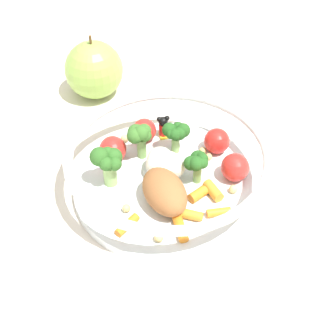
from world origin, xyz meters
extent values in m
plane|color=silver|center=(0.00, 0.00, 0.00)|extent=(2.40, 2.40, 0.00)
cylinder|color=white|center=(-0.01, 0.01, 0.01)|extent=(0.22, 0.22, 0.01)
torus|color=white|center=(-0.01, 0.01, 0.06)|extent=(0.24, 0.24, 0.01)
ellipsoid|color=#935B33|center=(0.01, -0.02, 0.03)|extent=(0.08, 0.07, 0.04)
cylinder|color=#8EB766|center=(-0.03, 0.06, 0.02)|extent=(0.01, 0.01, 0.02)
sphere|color=#23561E|center=(-0.02, 0.06, 0.04)|extent=(0.02, 0.02, 0.02)
sphere|color=#23561E|center=(-0.02, 0.07, 0.04)|extent=(0.02, 0.02, 0.02)
sphere|color=#23561E|center=(-0.03, 0.07, 0.04)|extent=(0.01, 0.01, 0.01)
sphere|color=#23561E|center=(-0.04, 0.06, 0.04)|extent=(0.02, 0.02, 0.02)
sphere|color=#23561E|center=(-0.04, 0.05, 0.05)|extent=(0.02, 0.02, 0.02)
sphere|color=#23561E|center=(-0.03, 0.05, 0.04)|extent=(0.01, 0.01, 0.01)
sphere|color=#23561E|center=(-0.03, 0.05, 0.05)|extent=(0.01, 0.01, 0.01)
cylinder|color=#7FAD5B|center=(0.02, 0.03, 0.02)|extent=(0.01, 0.01, 0.02)
sphere|color=#23561E|center=(0.03, 0.03, 0.04)|extent=(0.01, 0.01, 0.01)
sphere|color=#23561E|center=(0.02, 0.03, 0.05)|extent=(0.01, 0.01, 0.01)
sphere|color=#23561E|center=(0.02, 0.04, 0.05)|extent=(0.01, 0.01, 0.01)
sphere|color=#23561E|center=(0.02, 0.04, 0.04)|extent=(0.02, 0.02, 0.02)
sphere|color=#23561E|center=(0.02, 0.03, 0.04)|extent=(0.01, 0.01, 0.01)
sphere|color=#23561E|center=(0.02, 0.02, 0.04)|extent=(0.02, 0.02, 0.02)
sphere|color=#23561E|center=(0.02, 0.02, 0.04)|extent=(0.02, 0.02, 0.02)
sphere|color=#23561E|center=(0.02, 0.03, 0.04)|extent=(0.01, 0.01, 0.01)
cylinder|color=#7FAD5B|center=(-0.06, 0.03, 0.03)|extent=(0.01, 0.01, 0.03)
sphere|color=#386B28|center=(-0.05, 0.03, 0.05)|extent=(0.01, 0.01, 0.01)
sphere|color=#386B28|center=(-0.06, 0.03, 0.05)|extent=(0.01, 0.01, 0.01)
sphere|color=#386B28|center=(-0.06, 0.03, 0.05)|extent=(0.02, 0.02, 0.02)
sphere|color=#386B28|center=(-0.06, 0.03, 0.05)|extent=(0.02, 0.02, 0.02)
sphere|color=#386B28|center=(-0.06, 0.02, 0.05)|extent=(0.02, 0.02, 0.02)
sphere|color=#386B28|center=(-0.06, 0.02, 0.05)|extent=(0.02, 0.02, 0.02)
sphere|color=#386B28|center=(-0.06, 0.02, 0.05)|extent=(0.02, 0.02, 0.02)
cylinder|color=#8EB766|center=(-0.06, -0.03, 0.03)|extent=(0.02, 0.02, 0.03)
sphere|color=#2D6023|center=(-0.05, -0.03, 0.05)|extent=(0.02, 0.02, 0.02)
sphere|color=#2D6023|center=(-0.06, -0.03, 0.05)|extent=(0.02, 0.02, 0.02)
sphere|color=#2D6023|center=(-0.06, -0.03, 0.05)|extent=(0.02, 0.02, 0.02)
sphere|color=#2D6023|center=(-0.07, -0.04, 0.05)|extent=(0.02, 0.02, 0.02)
sphere|color=#2D6023|center=(-0.06, -0.04, 0.05)|extent=(0.02, 0.02, 0.02)
sphere|color=silver|center=(-0.01, 0.02, 0.03)|extent=(0.03, 0.03, 0.03)
sphere|color=silver|center=(-0.01, 0.02, 0.03)|extent=(0.02, 0.02, 0.02)
sphere|color=silver|center=(-0.02, 0.02, 0.03)|extent=(0.02, 0.02, 0.02)
sphere|color=silver|center=(-0.02, 0.02, 0.03)|extent=(0.03, 0.03, 0.03)
sphere|color=silver|center=(-0.02, 0.02, 0.03)|extent=(0.03, 0.03, 0.03)
sphere|color=silver|center=(-0.02, 0.01, 0.03)|extent=(0.03, 0.03, 0.03)
sphere|color=silver|center=(-0.01, 0.01, 0.03)|extent=(0.03, 0.03, 0.03)
cube|color=yellow|center=(-0.06, 0.07, 0.01)|extent=(0.02, 0.02, 0.00)
cylinder|color=red|center=(-0.06, 0.07, 0.02)|extent=(0.02, 0.02, 0.02)
sphere|color=black|center=(-0.06, 0.07, 0.04)|extent=(0.01, 0.01, 0.01)
sphere|color=black|center=(-0.06, 0.07, 0.04)|extent=(0.01, 0.01, 0.01)
sphere|color=black|center=(-0.06, 0.08, 0.04)|extent=(0.01, 0.01, 0.01)
cylinder|color=orange|center=(0.04, 0.01, 0.02)|extent=(0.02, 0.02, 0.01)
cylinder|color=orange|center=(0.07, 0.00, 0.02)|extent=(0.03, 0.03, 0.01)
cylinder|color=orange|center=(0.05, 0.02, 0.02)|extent=(0.03, 0.02, 0.01)
cylinder|color=orange|center=(0.05, -0.02, 0.02)|extent=(0.03, 0.02, 0.01)
cylinder|color=orange|center=(0.00, -0.07, 0.02)|extent=(0.01, 0.03, 0.01)
cylinder|color=orange|center=(0.05, -0.04, 0.02)|extent=(0.03, 0.03, 0.01)
sphere|color=red|center=(0.05, 0.06, 0.03)|extent=(0.03, 0.03, 0.03)
sphere|color=red|center=(-0.08, 0.05, 0.03)|extent=(0.03, 0.03, 0.03)
sphere|color=red|center=(-0.08, 0.00, 0.03)|extent=(0.03, 0.03, 0.03)
sphere|color=red|center=(0.01, 0.09, 0.03)|extent=(0.03, 0.03, 0.03)
sphere|color=tan|center=(-0.02, -0.06, 0.02)|extent=(0.01, 0.01, 0.01)
sphere|color=tan|center=(0.04, -0.07, 0.02)|extent=(0.01, 0.01, 0.01)
sphere|color=#D1B775|center=(0.07, 0.04, 0.02)|extent=(0.01, 0.01, 0.01)
sphere|color=tan|center=(0.00, 0.07, 0.02)|extent=(0.01, 0.01, 0.01)
sphere|color=tan|center=(0.01, 0.07, 0.02)|extent=(0.01, 0.01, 0.01)
sphere|color=#D1B775|center=(-0.09, 0.03, 0.02)|extent=(0.01, 0.01, 0.01)
sphere|color=tan|center=(0.08, 0.01, 0.02)|extent=(0.01, 0.01, 0.01)
sphere|color=#8CB74C|center=(-0.21, 0.10, 0.04)|extent=(0.08, 0.08, 0.08)
cylinder|color=brown|center=(-0.21, 0.10, 0.09)|extent=(0.00, 0.00, 0.01)
camera|label=1|loc=(0.24, -0.33, 0.44)|focal=53.61mm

